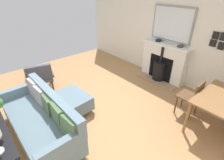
{
  "coord_description": "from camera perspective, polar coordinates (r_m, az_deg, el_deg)",
  "views": [
    {
      "loc": [
        1.5,
        2.76,
        2.49
      ],
      "look_at": [
        -0.62,
        0.29,
        0.64
      ],
      "focal_mm": 27.03,
      "sensor_mm": 36.0,
      "label": 1
    }
  ],
  "objects": [
    {
      "name": "mantel_bowl_far",
      "position": [
        4.77,
        22.02,
        10.53
      ],
      "size": [
        0.16,
        0.16,
        0.04
      ],
      "color": "#47382D",
      "rests_on": "fireplace"
    },
    {
      "name": "mirror_over_mantel",
      "position": [
        4.92,
        19.59,
        17.4
      ],
      "size": [
        0.04,
        1.16,
        0.9
      ],
      "color": "gray"
    },
    {
      "name": "fireplace",
      "position": [
        5.12,
        16.73,
        5.29
      ],
      "size": [
        0.58,
        1.4,
        1.08
      ],
      "color": "#9E7A5B",
      "rests_on": "ground"
    },
    {
      "name": "dining_chair_near_fireplace",
      "position": [
        3.84,
        25.71,
        -4.8
      ],
      "size": [
        0.42,
        0.42,
        0.84
      ],
      "color": "brown",
      "rests_on": "ground"
    },
    {
      "name": "sofa",
      "position": [
        3.37,
        -22.59,
        -12.08
      ],
      "size": [
        0.81,
        1.99,
        0.83
      ],
      "color": "#B2B2B7",
      "rests_on": "ground"
    },
    {
      "name": "ottoman",
      "position": [
        3.86,
        -13.02,
        -6.91
      ],
      "size": [
        0.62,
        0.84,
        0.39
      ],
      "color": "#B2B2B7",
      "rests_on": "ground"
    },
    {
      "name": "armchair_accent",
      "position": [
        4.69,
        -23.27,
        1.15
      ],
      "size": [
        0.79,
        0.73,
        0.82
      ],
      "color": "#4C3321",
      "rests_on": "ground"
    },
    {
      "name": "photo_gallery_row",
      "position": [
        4.5,
        32.33,
        11.29
      ],
      "size": [
        0.02,
        0.32,
        0.37
      ],
      "color": "black"
    },
    {
      "name": "ground_plane",
      "position": [
        4.01,
        -9.68,
        -9.37
      ],
      "size": [
        5.53,
        6.26,
        0.01
      ],
      "primitive_type": "cube",
      "color": "#A87A4C"
    },
    {
      "name": "wall_left",
      "position": [
        5.2,
        16.64,
        15.96
      ],
      "size": [
        0.12,
        6.26,
        2.73
      ],
      "primitive_type": "cube",
      "color": "silver",
      "rests_on": "ground"
    },
    {
      "name": "mantel_bowl_near",
      "position": [
        5.1,
        15.42,
        12.8
      ],
      "size": [
        0.17,
        0.17,
        0.05
      ],
      "color": "black",
      "rests_on": "fireplace"
    }
  ]
}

